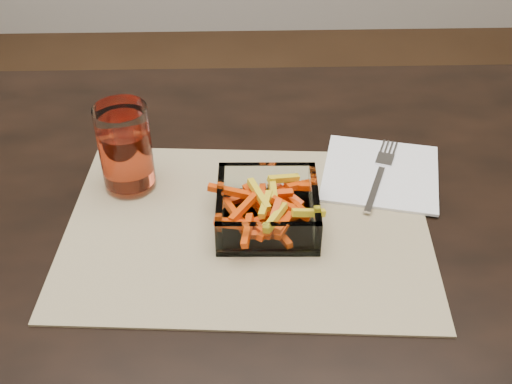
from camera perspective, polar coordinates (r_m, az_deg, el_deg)
dining_table at (r=0.85m, az=5.01°, el=-8.71°), size 1.60×0.90×0.75m
placemat at (r=0.80m, az=-0.76°, el=-3.11°), size 0.47×0.36×0.00m
glass_bowl at (r=0.79m, az=1.03°, el=-1.63°), size 0.13×0.13×0.05m
tumbler at (r=0.85m, az=-11.50°, el=3.58°), size 0.07×0.07×0.12m
napkin at (r=0.90m, az=11.02°, el=1.68°), size 0.19×0.19×0.00m
fork at (r=0.90m, az=11.02°, el=1.78°), size 0.07×0.16×0.00m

